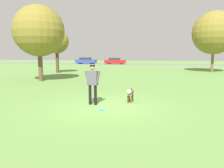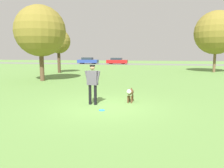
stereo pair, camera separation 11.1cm
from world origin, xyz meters
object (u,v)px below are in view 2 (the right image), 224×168
Objects in this scene: parked_car_blue at (88,61)px; tree_far_left at (58,42)px; parked_car_red at (117,61)px; tree_far_right at (216,33)px; dog at (130,93)px; person at (93,81)px; frisbee at (102,110)px; tree_near_left at (40,31)px.

tree_far_left is at bearing -82.76° from parked_car_blue.
tree_far_right is at bearing -49.63° from parked_car_red.
dog is 0.23× the size of parked_car_blue.
person is 0.40× the size of parked_car_blue.
frisbee is 22.69m from tree_far_right.
tree_far_left is 0.69× the size of tree_far_right.
dog is at bearing 60.07° from frisbee.
tree_near_left is at bearing 138.68° from person.
frisbee is at bearing -81.42° from parked_car_red.
tree_far_left is 0.82× the size of tree_near_left.
frisbee is 38.21m from parked_car_red.
parked_car_red is at bearing 98.91° from frisbee.
frisbee is 18.62m from tree_far_left.
person is at bearing -73.62° from parked_car_blue.
person is 21.94m from tree_far_right.
tree_far_left reaches higher than person.
tree_far_right is 1.65× the size of parked_car_red.
parked_car_blue reaches higher than dog.
tree_near_left is 29.58m from parked_car_red.
frisbee is (-0.96, -1.67, -0.45)m from dog.
tree_near_left is 1.39× the size of parked_car_red.
person is 0.40× the size of parked_car_red.
person is at bearing -60.52° from tree_far_left.
tree_near_left is (-6.54, 7.46, 3.00)m from person.
dog is 36.72m from parked_car_red.
tree_far_left is 1.15× the size of parked_car_red.
tree_far_left reaches higher than frisbee.
tree_near_left is 20.19m from tree_far_right.
tree_far_left is 22.23m from parked_car_blue.
dog is 0.20× the size of tree_far_left.
parked_car_red is (1.27, 29.36, -3.42)m from tree_near_left.
tree_near_left reaches higher than parked_car_red.
tree_far_left is at bearing 104.24° from tree_near_left.
tree_far_left is at bearing -141.09° from dog.
frisbee is 0.06× the size of parked_car_red.
tree_far_right is 27.99m from parked_car_blue.
frisbee is 11.77m from tree_near_left.
dog is 17.66m from tree_far_left.
dog is at bearing -71.00° from parked_car_blue.
frisbee is (0.64, -0.92, -1.07)m from person.
person reaches higher than frisbee.
tree_far_left is 1.14× the size of parked_car_blue.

